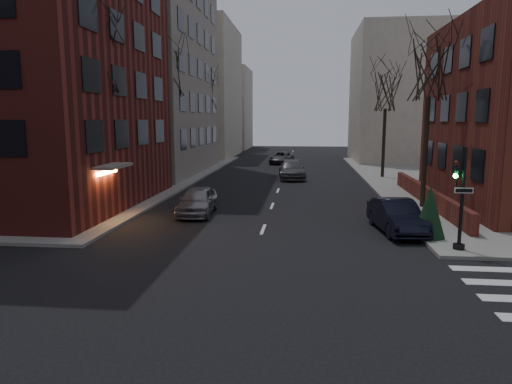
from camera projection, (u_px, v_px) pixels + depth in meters
ground at (213, 360)px, 9.95m from camera, size 160.00×160.00×0.00m
building_left_brick at (4, 53)px, 26.35m from camera, size 15.00×15.00×18.00m
building_left_tan at (105, 25)px, 42.90m from camera, size 18.00×18.00×28.00m
low_wall_right at (427, 195)px, 27.53m from camera, size 0.35×16.00×1.00m
building_distant_la at (185, 92)px, 64.10m from camera, size 14.00×16.00×18.00m
building_distant_ra at (412, 96)px, 56.21m from camera, size 14.00×14.00×16.00m
building_distant_lb at (221, 109)px, 80.90m from camera, size 10.00×12.00×14.00m
traffic_signal at (460, 205)px, 17.65m from camera, size 0.76×0.44×4.00m
tree_left_a at (96, 54)px, 23.28m from camera, size 4.18×4.18×10.26m
tree_left_b at (166, 70)px, 34.99m from camera, size 4.40×4.40×10.80m
tree_left_c at (205, 92)px, 48.88m from camera, size 3.96×3.96×9.72m
tree_right_a at (430, 68)px, 25.44m from camera, size 3.96×3.96×9.72m
tree_right_b at (386, 91)px, 39.25m from camera, size 3.74×3.74×9.18m
streetlamp_near at (159, 133)px, 31.74m from camera, size 0.36×0.36×6.28m
streetlamp_far at (215, 128)px, 51.38m from camera, size 0.36×0.36×6.28m
parked_sedan at (397, 216)px, 21.10m from camera, size 2.22×4.80×1.52m
car_lane_silver at (197, 201)px, 25.09m from camera, size 1.95×4.54×1.53m
car_lane_gray at (292, 170)px, 40.17m from camera, size 2.64×5.60×1.58m
car_lane_far at (281, 158)px, 53.86m from camera, size 2.94×5.25×1.39m
sandwich_board at (431, 226)px, 20.08m from camera, size 0.50×0.60×0.83m
evergreen_shrub at (430, 211)px, 19.58m from camera, size 1.77×1.77×2.25m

